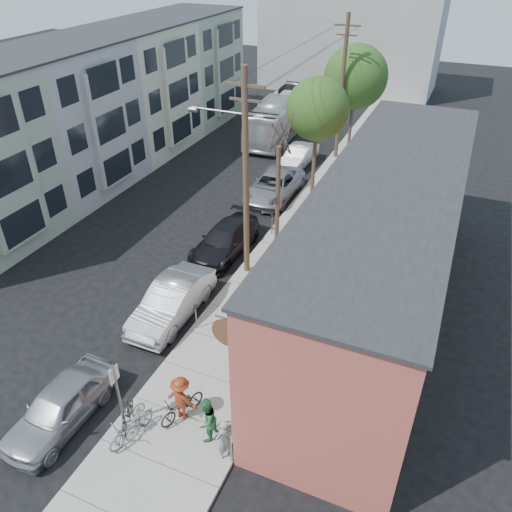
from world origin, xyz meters
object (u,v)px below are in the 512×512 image
at_px(patron_grey, 224,439).
at_px(sign_post, 117,390).
at_px(utility_pole_near, 245,174).
at_px(patron_green, 206,420).
at_px(parking_meter_near, 196,313).
at_px(tree_leafy_mid, 317,109).
at_px(tree_leafy_far, 356,77).
at_px(car_1, 172,301).
at_px(patio_chair_b, 236,428).
at_px(bus, 282,115).
at_px(car_2, 225,240).
at_px(tree_bare, 278,196).
at_px(car_3, 274,186).
at_px(patio_chair_a, 259,373).
at_px(parked_bike_a, 127,415).
at_px(parking_meter_far, 272,221).
at_px(car_4, 299,156).
at_px(cyclist, 181,398).
at_px(parked_bike_b, 131,427).

bearing_deg(patron_grey, sign_post, -67.23).
xyz_separation_m(utility_pole_near, patron_green, (2.92, -9.66, -4.37)).
bearing_deg(parking_meter_near, sign_post, -88.94).
relative_size(tree_leafy_mid, tree_leafy_far, 0.97).
relative_size(parking_meter_near, car_1, 0.24).
height_order(patio_chair_b, car_1, car_1).
xyz_separation_m(sign_post, bus, (-5.63, 30.27, -0.19)).
relative_size(patron_grey, car_2, 0.32).
bearing_deg(car_2, tree_bare, 45.08).
distance_m(utility_pole_near, tree_bare, 4.12).
bearing_deg(bus, tree_leafy_mid, -62.77).
bearing_deg(bus, parking_meter_near, -80.66).
relative_size(parking_meter_near, tree_leafy_far, 0.16).
bearing_deg(car_3, patio_chair_b, -72.11).
bearing_deg(utility_pole_near, patio_chair_a, -61.85).
relative_size(tree_leafy_mid, patron_green, 4.19).
bearing_deg(patio_chair_b, tree_leafy_mid, 118.98).
bearing_deg(tree_bare, car_1, -104.57).
bearing_deg(patio_chair_b, patio_chair_a, 114.13).
bearing_deg(parked_bike_a, parking_meter_far, 68.70).
bearing_deg(sign_post, car_4, 94.77).
distance_m(sign_post, tree_leafy_mid, 20.30).
height_order(parking_meter_near, parking_meter_far, same).
distance_m(parked_bike_a, bus, 30.80).
height_order(patio_chair_a, cyclist, cyclist).
relative_size(parking_meter_near, car_4, 0.28).
height_order(utility_pole_near, bus, utility_pole_near).
height_order(parking_meter_far, car_1, car_1).
xyz_separation_m(utility_pole_near, patio_chair_b, (3.81, -9.25, -4.82)).
xyz_separation_m(sign_post, cyclist, (1.74, 1.09, -0.77)).
bearing_deg(patio_chair_b, parking_meter_near, 150.91).
relative_size(tree_leafy_mid, parked_bike_a, 4.64).
height_order(parked_bike_b, car_1, car_1).
relative_size(tree_leafy_far, bus, 0.65).
height_order(tree_leafy_mid, car_4, tree_leafy_mid).
distance_m(utility_pole_near, car_4, 15.01).
bearing_deg(utility_pole_near, tree_leafy_far, 88.78).
xyz_separation_m(tree_leafy_far, patron_grey, (3.34, -29.22, -4.49)).
height_order(parking_meter_far, tree_leafy_far, tree_leafy_far).
distance_m(patron_green, parked_bike_b, 2.58).
height_order(tree_leafy_far, car_4, tree_leafy_far).
xyz_separation_m(tree_leafy_mid, tree_leafy_far, (-0.00, 9.55, -0.26)).
xyz_separation_m(sign_post, patron_green, (2.96, 0.63, -0.79)).
xyz_separation_m(parked_bike_b, bus, (-6.24, 30.63, 0.99)).
relative_size(parked_bike_a, car_3, 0.28).
height_order(tree_leafy_mid, parked_bike_b, tree_leafy_mid).
bearing_deg(parked_bike_b, sign_post, 162.43).
distance_m(patio_chair_b, car_2, 11.94).
xyz_separation_m(tree_leafy_mid, cyclist, (1.29, -18.82, -4.67)).
xyz_separation_m(tree_leafy_mid, parked_bike_b, (0.16, -20.27, -5.09)).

